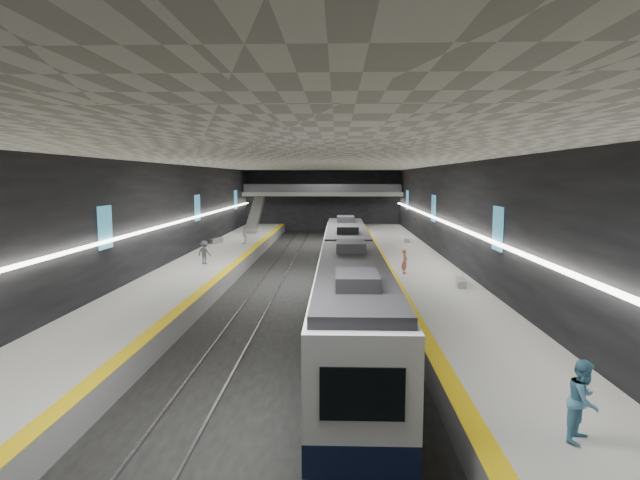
{
  "coord_description": "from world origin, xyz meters",
  "views": [
    {
      "loc": [
        1.96,
        -34.75,
        7.0
      ],
      "look_at": [
        0.57,
        6.56,
        2.2
      ],
      "focal_mm": 30.0,
      "sensor_mm": 36.0,
      "label": 1
    }
  ],
  "objects_px": {
    "passenger_right_b": "(584,401)",
    "bench_left_far": "(216,241)",
    "bench_right_near": "(461,283)",
    "passenger_left_a": "(244,235)",
    "passenger_left_b": "(205,253)",
    "bench_right_far": "(407,240)",
    "train": "(349,275)",
    "escalator": "(255,214)",
    "passenger_right_a": "(405,262)"
  },
  "relations": [
    {
      "from": "passenger_right_b",
      "to": "bench_left_far",
      "type": "bearing_deg",
      "value": 64.82
    },
    {
      "from": "bench_right_near",
      "to": "passenger_left_a",
      "type": "relative_size",
      "value": 1.02
    },
    {
      "from": "passenger_right_b",
      "to": "passenger_left_a",
      "type": "distance_m",
      "value": 38.99
    },
    {
      "from": "passenger_left_b",
      "to": "bench_right_far",
      "type": "bearing_deg",
      "value": -116.89
    },
    {
      "from": "train",
      "to": "passenger_left_a",
      "type": "bearing_deg",
      "value": 112.34
    },
    {
      "from": "train",
      "to": "passenger_left_b",
      "type": "distance_m",
      "value": 14.38
    },
    {
      "from": "escalator",
      "to": "bench_right_near",
      "type": "relative_size",
      "value": 4.65
    },
    {
      "from": "bench_right_near",
      "to": "passenger_right_a",
      "type": "xyz_separation_m",
      "value": [
        -2.68,
        3.75,
        0.57
      ]
    },
    {
      "from": "train",
      "to": "bench_right_far",
      "type": "distance_m",
      "value": 25.03
    },
    {
      "from": "bench_left_far",
      "to": "bench_right_near",
      "type": "bearing_deg",
      "value": -27.77
    },
    {
      "from": "bench_right_near",
      "to": "passenger_left_b",
      "type": "distance_m",
      "value": 17.66
    },
    {
      "from": "passenger_left_a",
      "to": "passenger_left_b",
      "type": "distance_m",
      "value": 11.6
    },
    {
      "from": "bench_right_near",
      "to": "escalator",
      "type": "bearing_deg",
      "value": 126.11
    },
    {
      "from": "bench_left_far",
      "to": "bench_right_far",
      "type": "relative_size",
      "value": 1.06
    },
    {
      "from": "passenger_right_b",
      "to": "passenger_left_b",
      "type": "height_order",
      "value": "passenger_right_b"
    },
    {
      "from": "bench_right_near",
      "to": "passenger_right_b",
      "type": "relative_size",
      "value": 0.91
    },
    {
      "from": "passenger_right_b",
      "to": "passenger_left_a",
      "type": "xyz_separation_m",
      "value": [
        -14.13,
        36.33,
        -0.11
      ]
    },
    {
      "from": "escalator",
      "to": "passenger_left_b",
      "type": "bearing_deg",
      "value": -89.61
    },
    {
      "from": "passenger_right_a",
      "to": "bench_right_far",
      "type": "bearing_deg",
      "value": 15.79
    },
    {
      "from": "escalator",
      "to": "bench_right_near",
      "type": "distance_m",
      "value": 35.27
    },
    {
      "from": "passenger_right_b",
      "to": "passenger_left_a",
      "type": "bearing_deg",
      "value": 61.45
    },
    {
      "from": "passenger_right_b",
      "to": "bench_right_far",
      "type": "bearing_deg",
      "value": 38.81
    },
    {
      "from": "bench_left_far",
      "to": "train",
      "type": "bearing_deg",
      "value": -43.55
    },
    {
      "from": "passenger_left_b",
      "to": "train",
      "type": "bearing_deg",
      "value": 155.23
    },
    {
      "from": "train",
      "to": "passenger_left_a",
      "type": "height_order",
      "value": "train"
    },
    {
      "from": "escalator",
      "to": "bench_right_far",
      "type": "height_order",
      "value": "escalator"
    },
    {
      "from": "bench_left_far",
      "to": "passenger_right_b",
      "type": "distance_m",
      "value": 40.6
    },
    {
      "from": "bench_right_far",
      "to": "passenger_left_b",
      "type": "bearing_deg",
      "value": -134.55
    },
    {
      "from": "bench_right_near",
      "to": "passenger_right_a",
      "type": "bearing_deg",
      "value": 133.96
    },
    {
      "from": "bench_left_far",
      "to": "passenger_right_a",
      "type": "relative_size",
      "value": 1.17
    },
    {
      "from": "passenger_right_a",
      "to": "passenger_left_a",
      "type": "bearing_deg",
      "value": 64.09
    },
    {
      "from": "bench_right_far",
      "to": "passenger_right_a",
      "type": "distance_m",
      "value": 17.29
    },
    {
      "from": "escalator",
      "to": "bench_right_far",
      "type": "distance_m",
      "value": 19.12
    },
    {
      "from": "bench_right_near",
      "to": "bench_right_far",
      "type": "distance_m",
      "value": 20.88
    },
    {
      "from": "train",
      "to": "escalator",
      "type": "height_order",
      "value": "escalator"
    },
    {
      "from": "passenger_right_a",
      "to": "passenger_right_b",
      "type": "bearing_deg",
      "value": -152.67
    },
    {
      "from": "train",
      "to": "escalator",
      "type": "distance_m",
      "value": 36.04
    },
    {
      "from": "escalator",
      "to": "passenger_left_b",
      "type": "height_order",
      "value": "escalator"
    },
    {
      "from": "train",
      "to": "bench_right_near",
      "type": "relative_size",
      "value": 17.48
    },
    {
      "from": "train",
      "to": "passenger_left_a",
      "type": "distance_m",
      "value": 23.84
    },
    {
      "from": "bench_left_far",
      "to": "passenger_left_a",
      "type": "bearing_deg",
      "value": 7.24
    },
    {
      "from": "bench_left_far",
      "to": "passenger_left_a",
      "type": "height_order",
      "value": "passenger_left_a"
    },
    {
      "from": "passenger_right_b",
      "to": "passenger_left_a",
      "type": "height_order",
      "value": "passenger_right_b"
    },
    {
      "from": "bench_right_far",
      "to": "passenger_left_a",
      "type": "height_order",
      "value": "passenger_left_a"
    },
    {
      "from": "escalator",
      "to": "bench_right_far",
      "type": "relative_size",
      "value": 4.63
    },
    {
      "from": "passenger_right_a",
      "to": "passenger_right_b",
      "type": "height_order",
      "value": "passenger_right_b"
    },
    {
      "from": "passenger_right_a",
      "to": "passenger_left_b",
      "type": "height_order",
      "value": "passenger_left_b"
    },
    {
      "from": "train",
      "to": "bench_right_near",
      "type": "distance_m",
      "value": 7.26
    },
    {
      "from": "bench_left_far",
      "to": "passenger_left_b",
      "type": "relative_size",
      "value": 1.12
    },
    {
      "from": "passenger_left_a",
      "to": "passenger_left_b",
      "type": "height_order",
      "value": "passenger_left_a"
    }
  ]
}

